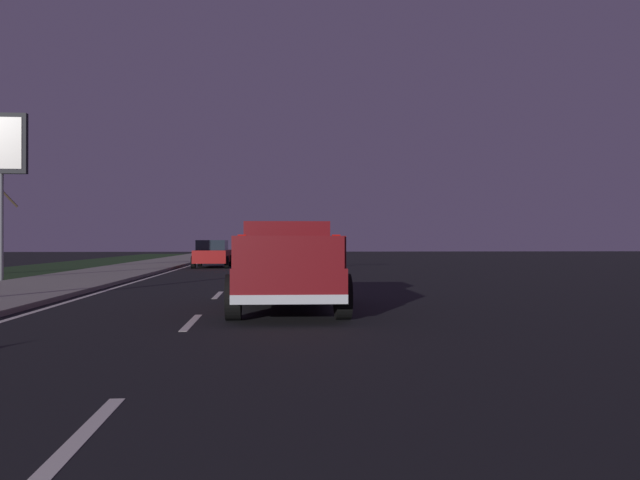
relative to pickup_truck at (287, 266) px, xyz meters
The scene contains 7 objects.
ground 13.19m from the pickup_truck, ahead, with size 144.00×144.00×0.00m, color black.
sidewalk_shoulder 15.04m from the pickup_truck, 29.76° to the left, with size 108.00×4.00×0.12m, color gray.
lane_markings 15.73m from the pickup_truck, 15.90° to the left, with size 108.00×3.54×0.01m.
pickup_truck is the anchor object (origin of this frame).
sedan_red 23.35m from the pickup_truck, ahead, with size 4.42×2.06×1.54m.
sedan_black 26.89m from the pickup_truck, ahead, with size 4.44×2.09×1.54m.
gas_price_sign 14.89m from the pickup_truck, 44.40° to the left, with size 0.27×1.90×6.11m.
Camera 1 is at (-0.02, -1.37, 1.42)m, focal length 36.42 mm.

